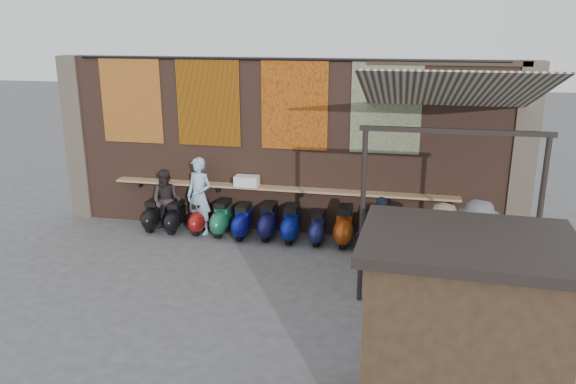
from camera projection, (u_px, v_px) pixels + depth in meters
The scene contains 35 objects.
ground at pixel (254, 275), 10.95m from camera, with size 70.00×70.00×0.00m, color #474749.
brick_wall at pixel (283, 147), 12.92m from camera, with size 10.00×0.40×4.00m, color brown.
pier_left at pixel (79, 138), 13.95m from camera, with size 0.50×0.50×4.00m, color #4C4238.
pier_right at pixel (522, 157), 11.89m from camera, with size 0.50×0.50×4.00m, color #4C4238.
eating_counter at pixel (280, 189), 12.83m from camera, with size 8.00×0.32×0.05m, color #9E7A51.
shelf_box at pixel (247, 181), 12.91m from camera, with size 0.55×0.31×0.24m, color white.
tapestry_redgold at pixel (131, 100), 13.14m from camera, with size 1.50×0.02×2.00m, color maroon.
tapestry_sun at pixel (208, 102), 12.76m from camera, with size 1.50×0.02×2.00m, color #C76A0B.
tapestry_orange at pixel (294, 105), 12.37m from camera, with size 1.50×0.02×2.00m, color #B15816.
tapestry_multi at pixel (386, 107), 11.97m from camera, with size 1.50×0.02×2.00m, color navy.
hang_rail at pixel (281, 59), 12.14m from camera, with size 0.06×0.06×9.50m, color black.
scooter_stool_0 at pixel (154, 215), 13.33m from camera, with size 0.34×0.76×0.72m, color black, non-canonical shape.
scooter_stool_1 at pixel (176, 217), 13.19m from camera, with size 0.34×0.75×0.71m, color black, non-canonical shape.
scooter_stool_2 at pixel (200, 218), 13.14m from camera, with size 0.34×0.76×0.72m, color maroon, non-canonical shape.
scooter_stool_3 at pixel (222, 218), 12.99m from camera, with size 0.38×0.84×0.79m, color #196543, non-canonical shape.
scooter_stool_4 at pixel (243, 221), 12.83m from camera, with size 0.36×0.80×0.76m, color navy, non-canonical shape.
scooter_stool_5 at pixel (269, 221), 12.78m from camera, with size 0.38×0.84×0.79m, color #131246, non-canonical shape.
scooter_stool_6 at pixel (291, 224), 12.63m from camera, with size 0.38×0.84×0.80m, color navy, non-canonical shape.
scooter_stool_7 at pixel (318, 228), 12.50m from camera, with size 0.34×0.75×0.71m, color navy, non-canonical shape.
scooter_stool_8 at pixel (344, 226), 12.38m from camera, with size 0.40×0.90×0.85m, color #90350D, non-canonical shape.
scooter_stool_9 at pixel (370, 230), 12.30m from camera, with size 0.35×0.78×0.74m, color #0F4C1D, non-canonical shape.
diner_left at pixel (199, 196), 12.94m from camera, with size 0.66×0.43×1.81m, color #95BDD9.
diner_right at pixel (167, 201), 13.14m from camera, with size 0.72×0.56×1.48m, color #2D2325.
shopper_navy at pixel (381, 238), 10.66m from camera, with size 0.95×0.39×1.61m, color black.
shopper_grey at pixel (476, 253), 9.62m from camera, with size 1.21×0.70×1.88m, color #5A5A5F.
shopper_tan at pixel (441, 250), 9.91m from camera, with size 0.85×0.56×1.75m, color #816B52.
market_stall at pixel (459, 338), 6.59m from camera, with size 2.12×1.59×2.30m, color black.
stall_roof at pixel (469, 242), 6.24m from camera, with size 2.38×1.83×0.12m, color black.
stall_sign at pixel (460, 269), 7.21m from camera, with size 1.20×0.04×0.50m, color gold.
stall_shelf at pixel (455, 327), 7.44m from camera, with size 1.76×0.10×0.06m, color #473321.
awning_canvas at pixel (451, 91), 10.10m from camera, with size 3.20×3.40×0.03m, color beige.
awning_ledger at pixel (448, 63), 11.48m from camera, with size 3.30×0.08×0.12m, color #33261C.
awning_header at pixel (455, 131), 8.82m from camera, with size 3.00×0.08×0.08m, color black.
awning_post_left at pixel (362, 217), 9.54m from camera, with size 0.09×0.09×3.10m, color black.
awning_post_right at pixel (538, 229), 8.98m from camera, with size 0.09×0.09×3.10m, color black.
Camera 1 is at (2.72, -9.69, 4.67)m, focal length 35.00 mm.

